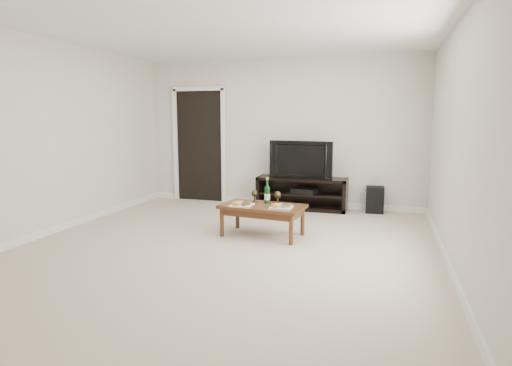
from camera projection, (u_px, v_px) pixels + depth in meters
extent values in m
plane|color=#C4B29E|center=(225.00, 248.00, 5.17)|extent=(5.50, 5.50, 0.00)
cube|color=beige|center=(280.00, 133.00, 7.59)|extent=(5.00, 0.04, 2.60)
cube|color=white|center=(222.00, 22.00, 4.77)|extent=(5.00, 5.50, 0.04)
cube|color=black|center=(200.00, 146.00, 8.04)|extent=(0.90, 0.02, 2.05)
cube|color=black|center=(302.00, 193.00, 7.35)|extent=(1.53, 0.45, 0.55)
imported|color=black|center=(302.00, 159.00, 7.26)|extent=(1.10, 0.27, 0.63)
cube|color=black|center=(305.00, 191.00, 7.32)|extent=(0.45, 0.37, 0.08)
cube|color=black|center=(375.00, 200.00, 7.10)|extent=(0.30, 0.30, 0.43)
cube|color=#562B18|center=(262.00, 220.00, 5.69)|extent=(1.15, 0.71, 0.42)
cube|color=white|center=(242.00, 203.00, 5.61)|extent=(0.27, 0.27, 0.07)
cube|color=white|center=(281.00, 205.00, 5.48)|extent=(0.27, 0.27, 0.07)
cylinder|color=#0D3314|center=(267.00, 190.00, 5.76)|extent=(0.07, 0.07, 0.35)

